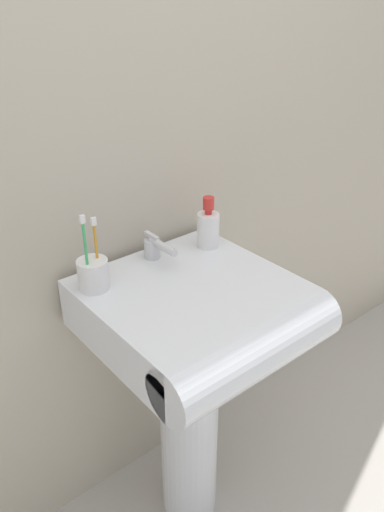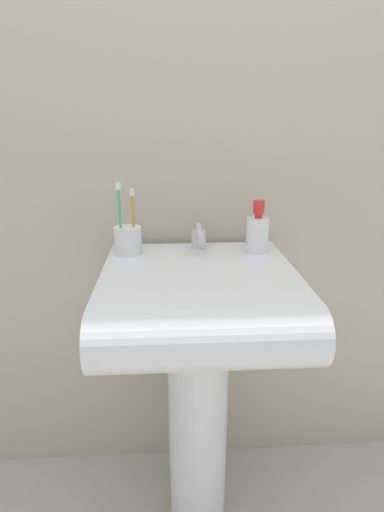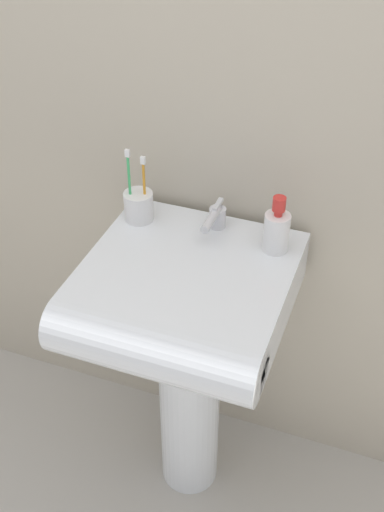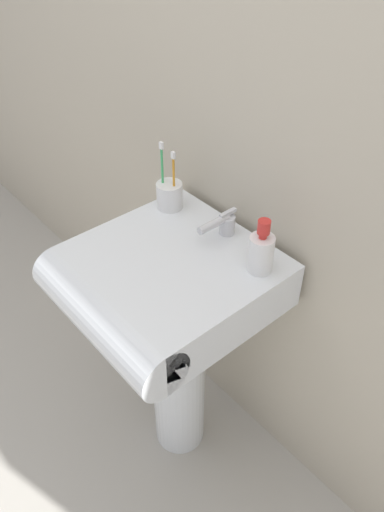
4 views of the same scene
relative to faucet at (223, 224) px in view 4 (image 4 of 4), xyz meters
The scene contains 7 objects.
ground_plane 0.90m from the faucet, 94.69° to the right, with size 6.00×6.00×0.00m, color #ADA89E.
wall_back 0.33m from the faucet, 96.54° to the left, with size 5.00×0.05×2.40m, color #B7AD99.
sink_pedestal 0.55m from the faucet, 94.69° to the right, with size 0.17×0.17×0.71m, color white.
sink_basin 0.24m from the faucet, 93.53° to the right, with size 0.50×0.53×0.14m.
faucet is the anchor object (origin of this frame).
toothbrush_cup 0.21m from the faucet, behind, with size 0.08×0.08×0.21m.
soap_bottle 0.17m from the faucet, ahead, with size 0.06×0.06×0.15m.
Camera 4 is at (0.80, -0.63, 1.69)m, focal length 35.00 mm.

